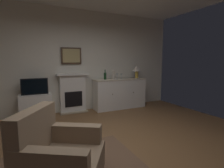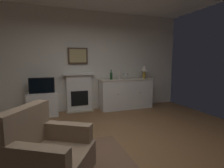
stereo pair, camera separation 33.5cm
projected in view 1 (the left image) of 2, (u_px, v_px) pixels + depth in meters
name	position (u px, v px, depth m)	size (l,w,h in m)	color
ground_plane	(118.00, 154.00, 2.81)	(6.24, 5.31, 0.10)	brown
wall_rear	(76.00, 61.00, 4.97)	(6.24, 0.06, 2.87)	silver
fireplace_unit	(73.00, 93.00, 4.91)	(0.87, 0.30, 1.10)	white
framed_picture	(71.00, 56.00, 4.82)	(0.55, 0.04, 0.45)	#473323
sideboard_cabinet	(120.00, 93.00, 5.36)	(1.63, 0.49, 0.91)	white
table_lamp	(137.00, 69.00, 5.52)	(0.26, 0.26, 0.40)	#B79338
wine_bottle	(105.00, 76.00, 5.09)	(0.08, 0.08, 0.29)	#193F1E
wine_glass_left	(117.00, 75.00, 5.26)	(0.07, 0.07, 0.16)	silver
wine_glass_center	(121.00, 75.00, 5.25)	(0.07, 0.07, 0.16)	silver
vase_decorative	(113.00, 75.00, 5.13)	(0.11, 0.11, 0.28)	beige
tv_cabinet	(36.00, 106.00, 4.38)	(0.75, 0.42, 0.62)	white
tv_set	(35.00, 86.00, 4.29)	(0.62, 0.07, 0.40)	black
armchair	(58.00, 157.00, 1.93)	(1.09, 1.07, 0.92)	#8C7259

